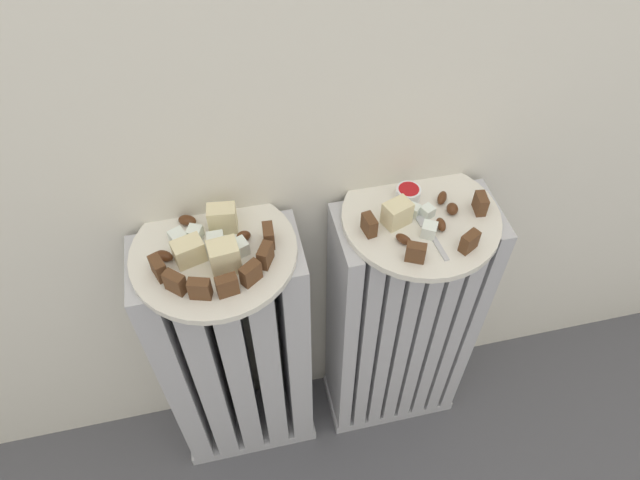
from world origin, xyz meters
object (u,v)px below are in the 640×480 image
object	(u,v)px
plate_right	(421,217)
jam_bowl_right	(408,193)
fork	(431,234)
plate_left	(214,252)
radiator_right	(399,327)
radiator_left	(237,358)

from	to	relation	value
plate_right	jam_bowl_right	bearing A→B (deg)	102.73
fork	plate_left	bearing A→B (deg)	172.76
radiator_right	plate_left	world-z (taller)	plate_left
plate_left	plate_right	world-z (taller)	same
plate_right	jam_bowl_right	distance (m)	0.05
radiator_right	plate_right	size ratio (longest dim) A/B	2.48
radiator_left	jam_bowl_right	xyz separation A→B (m)	(0.33, 0.04, 0.36)
plate_right	fork	distance (m)	0.04
plate_left	fork	bearing A→B (deg)	-7.24
plate_right	jam_bowl_right	world-z (taller)	jam_bowl_right
jam_bowl_right	fork	distance (m)	0.09
radiator_left	jam_bowl_right	size ratio (longest dim) A/B	15.59
plate_right	jam_bowl_right	xyz separation A→B (m)	(-0.01, 0.04, 0.02)
radiator_right	jam_bowl_right	world-z (taller)	jam_bowl_right
plate_left	plate_right	distance (m)	0.34
radiator_left	plate_left	world-z (taller)	plate_left
radiator_right	fork	size ratio (longest dim) A/B	6.58
radiator_right	plate_left	size ratio (longest dim) A/B	2.48
plate_left	plate_right	bearing A→B (deg)	0.00
radiator_left	plate_left	bearing A→B (deg)	116.57
plate_left	plate_right	xyz separation A→B (m)	(0.34, 0.00, 0.00)
plate_left	fork	xyz separation A→B (m)	(0.34, -0.04, 0.01)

